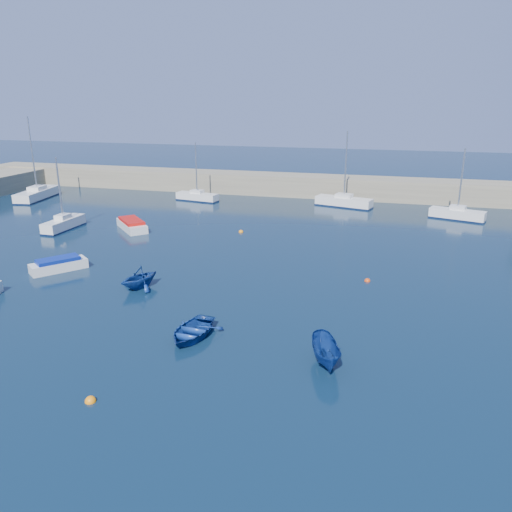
% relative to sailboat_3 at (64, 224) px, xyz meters
% --- Properties ---
extents(ground, '(220.00, 220.00, 0.00)m').
position_rel_sailboat_3_xyz_m(ground, '(20.68, -22.22, -0.60)').
color(ground, '#0C2034').
rests_on(ground, ground).
extents(back_wall, '(96.00, 4.50, 2.60)m').
position_rel_sailboat_3_xyz_m(back_wall, '(20.68, 23.78, 0.70)').
color(back_wall, gray).
rests_on(back_wall, ground).
extents(sailboat_3, '(1.54, 5.18, 6.98)m').
position_rel_sailboat_3_xyz_m(sailboat_3, '(0.00, 0.00, 0.00)').
color(sailboat_3, silver).
rests_on(sailboat_3, ground).
extents(sailboat_4, '(3.35, 8.02, 10.11)m').
position_rel_sailboat_3_xyz_m(sailboat_4, '(-12.67, 12.50, 0.05)').
color(sailboat_4, silver).
rests_on(sailboat_4, ground).
extents(sailboat_5, '(5.56, 2.45, 7.14)m').
position_rel_sailboat_3_xyz_m(sailboat_5, '(7.30, 16.66, -0.06)').
color(sailboat_5, silver).
rests_on(sailboat_5, ground).
extents(sailboat_6, '(6.86, 3.54, 8.68)m').
position_rel_sailboat_3_xyz_m(sailboat_6, '(25.25, 17.96, 0.00)').
color(sailboat_6, silver).
rests_on(sailboat_6, ground).
extents(sailboat_7, '(5.73, 3.19, 7.41)m').
position_rel_sailboat_3_xyz_m(sailboat_7, '(37.44, 14.49, -0.00)').
color(sailboat_7, silver).
rests_on(sailboat_7, ground).
extents(motorboat_1, '(3.54, 4.00, 0.98)m').
position_rel_sailboat_3_xyz_m(motorboat_1, '(7.07, -10.59, -0.14)').
color(motorboat_1, silver).
rests_on(motorboat_1, ground).
extents(motorboat_2, '(4.69, 4.73, 1.02)m').
position_rel_sailboat_3_xyz_m(motorboat_2, '(6.37, 1.78, -0.12)').
color(motorboat_2, silver).
rests_on(motorboat_2, ground).
extents(dinghy_center, '(2.97, 3.92, 0.76)m').
position_rel_sailboat_3_xyz_m(dinghy_center, '(20.76, -18.12, -0.22)').
color(dinghy_center, navy).
rests_on(dinghy_center, ground).
extents(dinghy_left, '(3.49, 3.69, 1.53)m').
position_rel_sailboat_3_xyz_m(dinghy_left, '(14.59, -12.29, 0.17)').
color(dinghy_left, navy).
rests_on(dinghy_left, ground).
extents(dinghy_right, '(2.16, 3.45, 1.25)m').
position_rel_sailboat_3_xyz_m(dinghy_right, '(28.09, -19.09, 0.03)').
color(dinghy_right, navy).
rests_on(dinghy_right, ground).
extents(buoy_0, '(0.49, 0.49, 0.49)m').
position_rel_sailboat_3_xyz_m(buoy_0, '(18.85, -24.79, -0.60)').
color(buoy_0, orange).
rests_on(buoy_0, ground).
extents(buoy_1, '(0.43, 0.43, 0.43)m').
position_rel_sailboat_3_xyz_m(buoy_1, '(29.38, -6.89, -0.60)').
color(buoy_1, '#D4410F').
rests_on(buoy_1, ground).
extents(buoy_3, '(0.45, 0.45, 0.45)m').
position_rel_sailboat_3_xyz_m(buoy_3, '(16.95, 3.55, -0.60)').
color(buoy_3, orange).
rests_on(buoy_3, ground).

